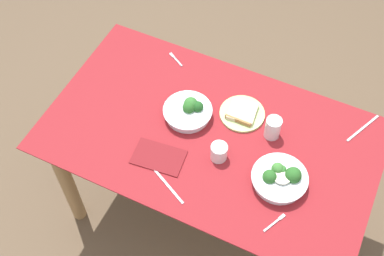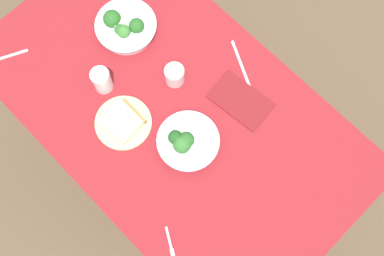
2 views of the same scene
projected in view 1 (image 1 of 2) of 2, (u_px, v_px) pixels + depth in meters
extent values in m
plane|color=brown|center=(206.00, 210.00, 2.75)|extent=(6.00, 6.00, 0.00)
cube|color=maroon|center=(210.00, 135.00, 2.15)|extent=(1.42, 0.83, 0.01)
cube|color=#9E7547|center=(210.00, 137.00, 2.16)|extent=(1.38, 0.80, 0.02)
cylinder|color=#9E7547|center=(67.00, 183.00, 2.45)|extent=(0.07, 0.07, 0.71)
cylinder|color=#9E7547|center=(131.00, 92.00, 2.78)|extent=(0.07, 0.07, 0.71)
cylinder|color=#9E7547|center=(348.00, 175.00, 2.48)|extent=(0.07, 0.07, 0.71)
cylinder|color=white|center=(188.00, 113.00, 2.19)|extent=(0.19, 0.19, 0.04)
cylinder|color=white|center=(188.00, 110.00, 2.17)|extent=(0.21, 0.21, 0.01)
sphere|color=#1E511E|center=(198.00, 107.00, 2.16)|extent=(0.05, 0.05, 0.05)
sphere|color=#33702D|center=(191.00, 104.00, 2.17)|extent=(0.06, 0.06, 0.06)
sphere|color=#286023|center=(189.00, 107.00, 2.16)|extent=(0.05, 0.05, 0.05)
cylinder|color=white|center=(279.00, 180.00, 2.00)|extent=(0.20, 0.20, 0.04)
cylinder|color=white|center=(280.00, 177.00, 1.98)|extent=(0.23, 0.23, 0.01)
sphere|color=#286023|center=(270.00, 177.00, 1.97)|extent=(0.06, 0.06, 0.06)
sphere|color=#286023|center=(293.00, 175.00, 1.97)|extent=(0.07, 0.07, 0.07)
sphere|color=#3D7A33|center=(278.00, 169.00, 1.99)|extent=(0.05, 0.05, 0.05)
sphere|color=#33702D|center=(282.00, 170.00, 1.99)|extent=(0.04, 0.04, 0.04)
cylinder|color=beige|center=(282.00, 176.00, 1.97)|extent=(0.08, 0.08, 0.01)
cylinder|color=#B7D684|center=(242.00, 114.00, 2.21)|extent=(0.20, 0.20, 0.01)
cube|color=beige|center=(242.00, 112.00, 2.19)|extent=(0.13, 0.13, 0.02)
cube|color=#9E703D|center=(238.00, 121.00, 2.16)|extent=(0.12, 0.01, 0.02)
cylinder|color=silver|center=(219.00, 152.00, 2.05)|extent=(0.07, 0.07, 0.08)
cylinder|color=silver|center=(273.00, 128.00, 2.11)|extent=(0.07, 0.07, 0.10)
cube|color=#B7B7BC|center=(272.00, 225.00, 1.91)|extent=(0.04, 0.08, 0.00)
cube|color=#B7B7BC|center=(282.00, 217.00, 1.93)|extent=(0.02, 0.03, 0.00)
cube|color=#B7B7BC|center=(178.00, 61.00, 2.39)|extent=(0.07, 0.04, 0.00)
cube|color=#B7B7BC|center=(172.00, 55.00, 2.41)|extent=(0.03, 0.03, 0.00)
cube|color=#B7B7BC|center=(363.00, 128.00, 2.17)|extent=(0.10, 0.19, 0.00)
cube|color=#B7B7BC|center=(169.00, 186.00, 2.00)|extent=(0.17, 0.09, 0.00)
cube|color=maroon|center=(159.00, 157.00, 2.08)|extent=(0.23, 0.16, 0.01)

